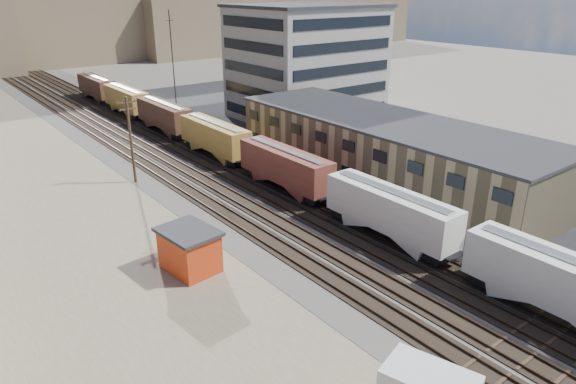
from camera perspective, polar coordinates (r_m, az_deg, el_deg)
ground at (r=38.00m, az=23.75°, el=-14.20°), size 300.00×300.00×0.00m
ballast_bed at (r=72.25m, az=-12.76°, el=4.34°), size 18.00×200.00×0.06m
dirt_yard at (r=57.57m, az=-26.35°, el=-2.09°), size 24.00×180.00×0.03m
asphalt_lot at (r=72.89m, az=8.44°, el=4.80°), size 26.00×120.00×0.04m
rail_tracks at (r=72.01m, az=-13.16°, el=4.32°), size 11.40×200.00×0.24m
freight_train at (r=62.38m, az=-4.60°, el=4.69°), size 3.00×119.74×4.46m
warehouse at (r=60.44m, az=10.79°, el=4.65°), size 12.40×40.40×7.25m
office_tower at (r=89.16m, az=2.04°, el=14.24°), size 22.60×18.60×18.45m
utility_pole_north at (r=60.55m, az=-17.08°, el=5.72°), size 2.20×0.32×10.00m
radio_mast at (r=81.57m, az=-12.59°, el=12.92°), size 1.20×0.16×18.00m
maintenance_shed at (r=41.69m, az=-10.88°, el=-6.29°), size 4.20×5.16×3.51m
parked_car_white at (r=59.59m, az=28.16°, el=-0.83°), size 4.01×4.99×1.59m
parked_car_silver at (r=61.11m, az=24.92°, el=0.29°), size 5.94×4.06×1.60m
parked_car_blue at (r=78.25m, az=7.21°, el=6.59°), size 4.11×5.64×1.43m
parked_car_far at (r=82.61m, az=8.04°, el=7.46°), size 2.31×5.05×1.68m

